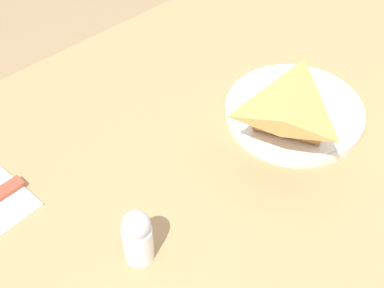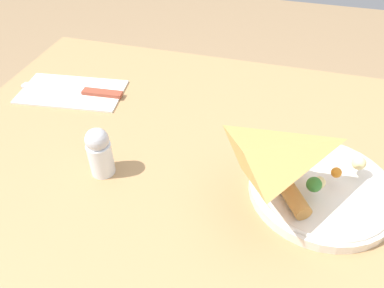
# 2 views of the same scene
# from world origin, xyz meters

# --- Properties ---
(dining_table) EXTENTS (1.11, 0.85, 0.77)m
(dining_table) POSITION_xyz_m (0.00, 0.00, 0.66)
(dining_table) COLOR #A87F51
(dining_table) RESTS_ON ground_plane
(plate_pizza) EXTENTS (0.21, 0.21, 0.05)m
(plate_pizza) POSITION_xyz_m (-0.10, -0.05, 0.78)
(plate_pizza) COLOR silver
(plate_pizza) RESTS_ON dining_table
(napkin_folded) EXTENTS (0.22, 0.14, 0.00)m
(napkin_folded) POSITION_xyz_m (0.40, -0.20, 0.77)
(napkin_folded) COLOR white
(napkin_folded) RESTS_ON dining_table
(butter_knife) EXTENTS (0.22, 0.04, 0.01)m
(butter_knife) POSITION_xyz_m (0.39, -0.20, 0.77)
(butter_knife) COLOR #99422D
(butter_knife) RESTS_ON napkin_folded
(salt_shaker) EXTENTS (0.04, 0.04, 0.08)m
(salt_shaker) POSITION_xyz_m (0.24, -0.01, 0.81)
(salt_shaker) COLOR white
(salt_shaker) RESTS_ON dining_table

